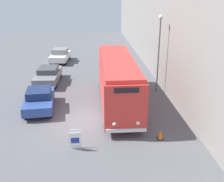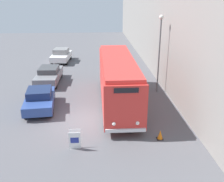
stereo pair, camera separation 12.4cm
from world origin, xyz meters
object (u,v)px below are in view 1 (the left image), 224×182
(sign_board, at_px, (75,140))
(parked_car_far, at_px, (60,55))
(streetlamp, at_px, (159,43))
(traffic_cone, at_px, (160,135))
(parked_car_mid, at_px, (48,75))
(parked_car_near, at_px, (39,99))
(vintage_bus, at_px, (118,79))

(sign_board, height_order, parked_car_far, parked_car_far)
(streetlamp, bearing_deg, traffic_cone, -101.52)
(sign_board, relative_size, traffic_cone, 1.88)
(parked_car_mid, relative_size, traffic_cone, 8.51)
(sign_board, relative_size, parked_car_near, 0.25)
(parked_car_near, bearing_deg, vintage_bus, 0.79)
(vintage_bus, relative_size, parked_car_mid, 2.19)
(vintage_bus, height_order, streetlamp, streetlamp)
(vintage_bus, relative_size, parked_car_far, 2.40)
(vintage_bus, xyz_separation_m, parked_car_near, (-5.65, -0.61, -1.18))
(sign_board, bearing_deg, streetlamp, 52.49)
(sign_board, bearing_deg, parked_car_far, 98.59)
(vintage_bus, xyz_separation_m, streetlamp, (3.54, 2.34, 2.15))
(sign_board, xyz_separation_m, parked_car_mid, (-3.11, 11.21, 0.25))
(vintage_bus, distance_m, parked_car_near, 5.80)
(vintage_bus, xyz_separation_m, parked_car_mid, (-5.92, 5.27, -1.17))
(traffic_cone, bearing_deg, vintage_bus, 110.52)
(parked_car_far, height_order, traffic_cone, parked_car_far)
(parked_car_near, height_order, traffic_cone, parked_car_near)
(parked_car_near, xyz_separation_m, traffic_cone, (7.63, -4.68, -0.48))
(parked_car_near, bearing_deg, parked_car_far, 84.73)
(vintage_bus, bearing_deg, traffic_cone, -69.48)
(vintage_bus, height_order, sign_board, vintage_bus)
(parked_car_mid, bearing_deg, vintage_bus, -40.00)
(sign_board, bearing_deg, traffic_cone, 7.58)
(parked_car_near, height_order, parked_car_far, parked_car_far)
(parked_car_mid, xyz_separation_m, parked_car_far, (0.24, 7.79, 0.04))
(parked_car_near, distance_m, parked_car_mid, 5.89)
(streetlamp, height_order, traffic_cone, streetlamp)
(parked_car_mid, relative_size, parked_car_far, 1.10)
(streetlamp, relative_size, parked_car_near, 1.46)
(streetlamp, bearing_deg, parked_car_far, 130.71)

